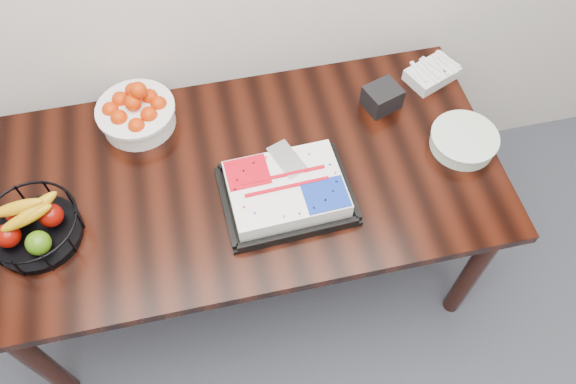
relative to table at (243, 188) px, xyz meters
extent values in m
cube|color=black|center=(0.00, 0.00, 0.07)|extent=(1.80, 0.90, 0.04)
cylinder|color=black|center=(-0.82, -0.37, -0.31)|extent=(0.07, 0.07, 0.71)
cylinder|color=black|center=(-0.82, 0.37, -0.31)|extent=(0.07, 0.07, 0.71)
cylinder|color=black|center=(0.82, -0.37, -0.31)|extent=(0.07, 0.07, 0.71)
cylinder|color=black|center=(0.82, 0.37, -0.31)|extent=(0.07, 0.07, 0.71)
cube|color=black|center=(0.13, -0.13, 0.10)|extent=(0.44, 0.35, 0.02)
cube|color=white|center=(0.13, -0.13, 0.14)|extent=(0.38, 0.30, 0.07)
cube|color=#BC0414|center=(0.02, -0.05, 0.17)|extent=(0.14, 0.13, 0.00)
cube|color=#0E2A9A|center=(0.24, -0.20, 0.17)|extent=(0.14, 0.13, 0.00)
cube|color=silver|center=(0.16, -0.03, 0.17)|extent=(0.12, 0.17, 0.00)
cylinder|color=white|center=(-0.33, 0.30, 0.13)|extent=(0.26, 0.26, 0.08)
cylinder|color=white|center=(-0.33, 0.30, 0.17)|extent=(0.28, 0.28, 0.01)
cylinder|color=black|center=(-0.68, -0.10, 0.10)|extent=(0.28, 0.28, 0.03)
torus|color=black|center=(-0.68, -0.10, 0.18)|extent=(0.30, 0.30, 0.01)
cylinder|color=white|center=(0.79, -0.05, 0.11)|extent=(0.23, 0.23, 0.05)
cylinder|color=white|center=(0.79, -0.05, 0.14)|extent=(0.24, 0.24, 0.01)
cube|color=silver|center=(0.80, 0.29, 0.11)|extent=(0.23, 0.19, 0.05)
cube|color=black|center=(0.57, 0.20, 0.13)|extent=(0.15, 0.14, 0.09)
camera|label=1|loc=(-0.08, -1.11, 1.69)|focal=35.00mm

